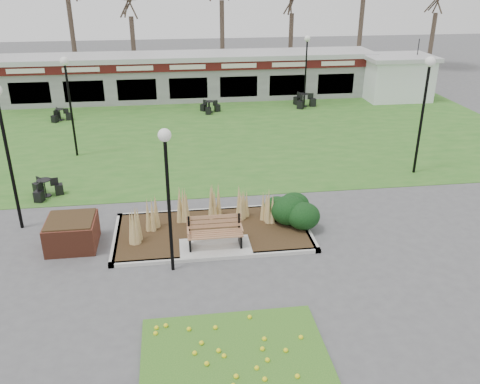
{
  "coord_description": "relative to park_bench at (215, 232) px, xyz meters",
  "views": [
    {
      "loc": [
        -1.09,
        -13.49,
        8.09
      ],
      "look_at": [
        1.03,
        2.0,
        1.09
      ],
      "focal_mm": 38.0,
      "sensor_mm": 36.0,
      "label": 1
    }
  ],
  "objects": [
    {
      "name": "ground",
      "position": [
        0.0,
        -0.25,
        -0.59
      ],
      "size": [
        100.0,
        100.0,
        0.0
      ],
      "primitive_type": "plane",
      "color": "#515154",
      "rests_on": "ground"
    },
    {
      "name": "food_pavilion",
      "position": [
        0.0,
        19.71,
        0.89
      ],
      "size": [
        24.6,
        3.4,
        2.9
      ],
      "color": "gray",
      "rests_on": "ground"
    },
    {
      "name": "bistro_set_d",
      "position": [
        7.04,
        16.56,
        -0.3
      ],
      "size": [
        1.34,
        1.51,
        0.8
      ],
      "color": "black",
      "rests_on": "ground"
    },
    {
      "name": "lamp_post_far_right",
      "position": [
        7.14,
        16.75,
        2.52
      ],
      "size": [
        0.35,
        0.35,
        4.27
      ],
      "color": "black",
      "rests_on": "ground"
    },
    {
      "name": "lawn",
      "position": [
        0.0,
        11.75,
        -0.58
      ],
      "size": [
        34.0,
        16.0,
        0.02
      ],
      "primitive_type": "cube",
      "color": "#2D6921",
      "rests_on": "ground"
    },
    {
      "name": "planting_bed",
      "position": [
        1.27,
        1.1,
        -0.22
      ],
      "size": [
        6.75,
        3.4,
        1.27
      ],
      "color": "#332614",
      "rests_on": "ground"
    },
    {
      "name": "bistro_set_c",
      "position": [
        1.14,
        16.01,
        -0.35
      ],
      "size": [
        1.22,
        1.21,
        0.67
      ],
      "color": "black",
      "rests_on": "ground"
    },
    {
      "name": "lamp_post_mid_left",
      "position": [
        -6.33,
        2.25,
        2.95
      ],
      "size": [
        0.4,
        0.4,
        4.86
      ],
      "color": "black",
      "rests_on": "ground"
    },
    {
      "name": "patio_umbrella",
      "position": [
        14.72,
        17.75,
        1.14
      ],
      "size": [
        2.76,
        2.79,
        2.72
      ],
      "color": "black",
      "rests_on": "ground"
    },
    {
      "name": "bistro_set_b",
      "position": [
        -6.05,
        4.75,
        -0.34
      ],
      "size": [
        1.22,
        1.23,
        0.68
      ],
      "color": "black",
      "rests_on": "ground"
    },
    {
      "name": "bistro_set_a",
      "position": [
        -7.41,
        15.43,
        -0.35
      ],
      "size": [
        1.07,
        1.22,
        0.65
      ],
      "color": "black",
      "rests_on": "ground"
    },
    {
      "name": "service_hut",
      "position": [
        13.5,
        17.75,
        0.86
      ],
      "size": [
        4.4,
        3.4,
        2.83
      ],
      "color": "white",
      "rests_on": "ground"
    },
    {
      "name": "lamp_post_near_right",
      "position": [
        -1.32,
        -1.05,
        2.52
      ],
      "size": [
        0.35,
        0.35,
        4.26
      ],
      "color": "black",
      "rests_on": "ground"
    },
    {
      "name": "lamp_post_mid_right",
      "position": [
        8.97,
        5.15,
        2.95
      ],
      "size": [
        0.4,
        0.4,
        4.86
      ],
      "color": "black",
      "rests_on": "ground"
    },
    {
      "name": "flower_bed",
      "position": [
        0.0,
        -4.85,
        -0.52
      ],
      "size": [
        4.2,
        3.0,
        0.16
      ],
      "color": "#2A651C",
      "rests_on": "ground"
    },
    {
      "name": "park_bench",
      "position": [
        0.0,
        0.0,
        0.0
      ],
      "size": [
        1.7,
        0.66,
        0.93
      ],
      "color": "#936342",
      "rests_on": "ground"
    },
    {
      "name": "lamp_post_far_left",
      "position": [
        -5.58,
        9.28,
        2.7
      ],
      "size": [
        0.37,
        0.37,
        4.51
      ],
      "color": "black",
      "rests_on": "ground"
    },
    {
      "name": "brick_planter",
      "position": [
        -4.4,
        0.75,
        -0.11
      ],
      "size": [
        1.5,
        1.5,
        0.95
      ],
      "color": "brown",
      "rests_on": "ground"
    }
  ]
}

